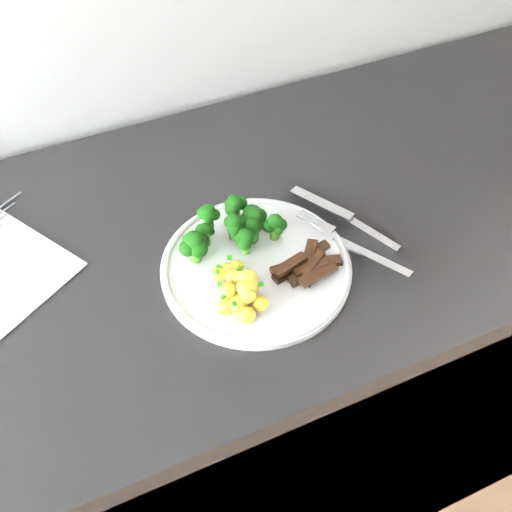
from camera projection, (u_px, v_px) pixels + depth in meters
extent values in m
cube|color=black|center=(198.00, 398.00, 1.25)|extent=(2.46, 0.61, 0.92)
cylinder|color=white|center=(256.00, 268.00, 0.87)|extent=(0.27, 0.27, 0.01)
torus|color=white|center=(256.00, 265.00, 0.86)|extent=(0.27, 0.27, 0.01)
cylinder|color=#356C1A|center=(234.00, 232.00, 0.87)|extent=(0.01, 0.01, 0.02)
sphere|color=black|center=(239.00, 222.00, 0.87)|extent=(0.02, 0.02, 0.02)
sphere|color=black|center=(229.00, 222.00, 0.87)|extent=(0.02, 0.02, 0.02)
sphere|color=black|center=(234.00, 229.00, 0.86)|extent=(0.02, 0.02, 0.02)
sphere|color=black|center=(234.00, 221.00, 0.86)|extent=(0.02, 0.02, 0.02)
cylinder|color=#356C1A|center=(253.00, 227.00, 0.89)|extent=(0.02, 0.02, 0.02)
sphere|color=black|center=(259.00, 216.00, 0.88)|extent=(0.02, 0.02, 0.02)
sphere|color=black|center=(251.00, 213.00, 0.89)|extent=(0.02, 0.02, 0.02)
sphere|color=black|center=(247.00, 221.00, 0.88)|extent=(0.02, 0.02, 0.02)
sphere|color=black|center=(255.00, 224.00, 0.87)|extent=(0.02, 0.02, 0.02)
sphere|color=black|center=(253.00, 214.00, 0.87)|extent=(0.03, 0.03, 0.03)
cylinder|color=#356C1A|center=(206.00, 240.00, 0.88)|extent=(0.01, 0.01, 0.02)
sphere|color=black|center=(210.00, 232.00, 0.87)|extent=(0.01, 0.01, 0.01)
sphere|color=black|center=(202.00, 230.00, 0.87)|extent=(0.02, 0.02, 0.02)
sphere|color=black|center=(203.00, 238.00, 0.87)|extent=(0.01, 0.01, 0.01)
sphere|color=black|center=(205.00, 230.00, 0.86)|extent=(0.02, 0.02, 0.02)
cylinder|color=#356C1A|center=(235.00, 213.00, 0.90)|extent=(0.01, 0.01, 0.02)
sphere|color=black|center=(240.00, 203.00, 0.89)|extent=(0.02, 0.02, 0.02)
sphere|color=black|center=(230.00, 204.00, 0.89)|extent=(0.02, 0.02, 0.02)
sphere|color=black|center=(232.00, 209.00, 0.88)|extent=(0.02, 0.02, 0.02)
sphere|color=black|center=(235.00, 202.00, 0.88)|extent=(0.02, 0.02, 0.02)
cylinder|color=#356C1A|center=(209.00, 223.00, 0.89)|extent=(0.01, 0.01, 0.02)
sphere|color=black|center=(214.00, 215.00, 0.88)|extent=(0.02, 0.02, 0.02)
sphere|color=black|center=(203.00, 213.00, 0.88)|extent=(0.02, 0.02, 0.02)
sphere|color=black|center=(208.00, 220.00, 0.87)|extent=(0.01, 0.01, 0.01)
sphere|color=black|center=(208.00, 212.00, 0.87)|extent=(0.02, 0.02, 0.02)
cylinder|color=#356C1A|center=(275.00, 233.00, 0.89)|extent=(0.01, 0.01, 0.02)
sphere|color=black|center=(281.00, 225.00, 0.88)|extent=(0.02, 0.02, 0.02)
sphere|color=black|center=(271.00, 222.00, 0.88)|extent=(0.02, 0.02, 0.02)
sphere|color=black|center=(269.00, 226.00, 0.87)|extent=(0.02, 0.02, 0.02)
sphere|color=black|center=(278.00, 230.00, 0.87)|extent=(0.01, 0.01, 0.01)
sphere|color=black|center=(275.00, 222.00, 0.87)|extent=(0.02, 0.02, 0.02)
cylinder|color=#356C1A|center=(195.00, 253.00, 0.86)|extent=(0.02, 0.02, 0.02)
sphere|color=black|center=(201.00, 241.00, 0.85)|extent=(0.02, 0.02, 0.02)
sphere|color=black|center=(190.00, 240.00, 0.85)|extent=(0.02, 0.02, 0.02)
sphere|color=black|center=(188.00, 248.00, 0.84)|extent=(0.02, 0.02, 0.02)
sphere|color=black|center=(199.00, 249.00, 0.84)|extent=(0.03, 0.03, 0.03)
sphere|color=black|center=(194.00, 241.00, 0.84)|extent=(0.03, 0.03, 0.03)
cylinder|color=#356C1A|center=(246.00, 246.00, 0.87)|extent=(0.01, 0.01, 0.02)
sphere|color=black|center=(252.00, 238.00, 0.86)|extent=(0.02, 0.02, 0.02)
sphere|color=black|center=(240.00, 236.00, 0.86)|extent=(0.02, 0.02, 0.02)
sphere|color=black|center=(245.00, 244.00, 0.85)|extent=(0.02, 0.02, 0.02)
sphere|color=black|center=(246.00, 236.00, 0.85)|extent=(0.02, 0.02, 0.02)
cylinder|color=#356C1A|center=(252.00, 236.00, 0.88)|extent=(0.01, 0.01, 0.02)
sphere|color=black|center=(257.00, 226.00, 0.88)|extent=(0.02, 0.02, 0.02)
sphere|color=black|center=(249.00, 224.00, 0.88)|extent=(0.02, 0.02, 0.02)
sphere|color=black|center=(246.00, 230.00, 0.87)|extent=(0.02, 0.02, 0.02)
sphere|color=black|center=(253.00, 233.00, 0.87)|extent=(0.02, 0.02, 0.02)
sphere|color=black|center=(252.00, 225.00, 0.87)|extent=(0.02, 0.02, 0.02)
ellipsoid|color=yellow|center=(238.00, 285.00, 0.83)|extent=(0.02, 0.02, 0.02)
ellipsoid|color=yellow|center=(238.00, 291.00, 0.82)|extent=(0.03, 0.03, 0.02)
ellipsoid|color=yellow|center=(236.00, 291.00, 0.82)|extent=(0.02, 0.02, 0.02)
ellipsoid|color=yellow|center=(238.00, 304.00, 0.80)|extent=(0.03, 0.03, 0.03)
ellipsoid|color=yellow|center=(220.00, 273.00, 0.84)|extent=(0.02, 0.02, 0.02)
ellipsoid|color=yellow|center=(260.00, 303.00, 0.81)|extent=(0.02, 0.02, 0.02)
ellipsoid|color=yellow|center=(238.00, 300.00, 0.81)|extent=(0.02, 0.02, 0.02)
ellipsoid|color=yellow|center=(226.00, 306.00, 0.80)|extent=(0.03, 0.02, 0.02)
ellipsoid|color=yellow|center=(239.00, 292.00, 0.82)|extent=(0.02, 0.02, 0.02)
ellipsoid|color=yellow|center=(249.00, 288.00, 0.80)|extent=(0.03, 0.03, 0.02)
ellipsoid|color=yellow|center=(236.00, 267.00, 0.85)|extent=(0.02, 0.02, 0.02)
ellipsoid|color=yellow|center=(227.00, 270.00, 0.84)|extent=(0.02, 0.02, 0.02)
ellipsoid|color=yellow|center=(241.00, 278.00, 0.81)|extent=(0.02, 0.02, 0.02)
ellipsoid|color=yellow|center=(245.00, 288.00, 0.80)|extent=(0.02, 0.02, 0.02)
ellipsoid|color=yellow|center=(248.00, 279.00, 0.81)|extent=(0.03, 0.03, 0.03)
ellipsoid|color=yellow|center=(246.00, 315.00, 0.79)|extent=(0.03, 0.02, 0.02)
ellipsoid|color=yellow|center=(249.00, 295.00, 0.80)|extent=(0.02, 0.02, 0.02)
ellipsoid|color=yellow|center=(228.00, 290.00, 0.80)|extent=(0.02, 0.02, 0.02)
ellipsoid|color=yellow|center=(232.00, 276.00, 0.82)|extent=(0.02, 0.02, 0.02)
cube|color=#1F670C|center=(242.00, 283.00, 0.81)|extent=(0.01, 0.01, 0.00)
cube|color=#1F670C|center=(229.00, 257.00, 0.83)|extent=(0.01, 0.01, 0.00)
cube|color=#1F670C|center=(217.00, 272.00, 0.81)|extent=(0.01, 0.01, 0.00)
cube|color=#1F670C|center=(234.00, 304.00, 0.78)|extent=(0.01, 0.01, 0.00)
cube|color=#1F670C|center=(249.00, 293.00, 0.80)|extent=(0.01, 0.01, 0.00)
cube|color=#1F670C|center=(247.00, 271.00, 0.81)|extent=(0.01, 0.01, 0.00)
cube|color=#1F670C|center=(251.00, 281.00, 0.80)|extent=(0.01, 0.01, 0.00)
cube|color=#1F670C|center=(223.00, 297.00, 0.78)|extent=(0.01, 0.01, 0.00)
cube|color=#1F670C|center=(240.00, 268.00, 0.82)|extent=(0.01, 0.01, 0.00)
cube|color=#1F670C|center=(220.00, 284.00, 0.80)|extent=(0.01, 0.01, 0.00)
cube|color=#1F670C|center=(219.00, 267.00, 0.81)|extent=(0.01, 0.01, 0.00)
cube|color=#1F670C|center=(261.00, 284.00, 0.80)|extent=(0.01, 0.01, 0.00)
cube|color=#1F670C|center=(241.00, 279.00, 0.80)|extent=(0.01, 0.01, 0.00)
cube|color=#1F670C|center=(247.00, 274.00, 0.81)|extent=(0.01, 0.01, 0.00)
cube|color=black|center=(300.00, 272.00, 0.85)|extent=(0.06, 0.03, 0.01)
cube|color=black|center=(287.00, 273.00, 0.85)|extent=(0.05, 0.02, 0.01)
cube|color=black|center=(308.00, 269.00, 0.85)|extent=(0.04, 0.05, 0.01)
cube|color=black|center=(291.00, 266.00, 0.85)|extent=(0.06, 0.01, 0.01)
cube|color=black|center=(326.00, 262.00, 0.86)|extent=(0.05, 0.03, 0.01)
cube|color=black|center=(308.00, 275.00, 0.84)|extent=(0.06, 0.02, 0.01)
cube|color=black|center=(311.00, 269.00, 0.85)|extent=(0.06, 0.02, 0.01)
cube|color=black|center=(313.00, 264.00, 0.84)|extent=(0.05, 0.03, 0.01)
cube|color=black|center=(309.00, 258.00, 0.85)|extent=(0.05, 0.06, 0.02)
cube|color=black|center=(313.00, 253.00, 0.86)|extent=(0.06, 0.02, 0.01)
cube|color=black|center=(318.00, 274.00, 0.83)|extent=(0.06, 0.03, 0.01)
cube|color=black|center=(311.00, 268.00, 0.84)|extent=(0.05, 0.02, 0.01)
cube|color=black|center=(290.00, 265.00, 0.84)|extent=(0.05, 0.02, 0.01)
cube|color=black|center=(314.00, 264.00, 0.85)|extent=(0.05, 0.03, 0.01)
cube|color=silver|center=(371.00, 256.00, 0.86)|extent=(0.07, 0.12, 0.02)
cube|color=silver|center=(325.00, 228.00, 0.89)|extent=(0.03, 0.03, 0.01)
cylinder|color=silver|center=(314.00, 217.00, 0.91)|extent=(0.02, 0.04, 0.00)
cylinder|color=silver|center=(312.00, 218.00, 0.91)|extent=(0.02, 0.04, 0.00)
cylinder|color=silver|center=(310.00, 220.00, 0.90)|extent=(0.02, 0.04, 0.00)
cylinder|color=silver|center=(308.00, 222.00, 0.90)|extent=(0.02, 0.04, 0.00)
cube|color=silver|center=(322.00, 203.00, 0.94)|extent=(0.06, 0.11, 0.01)
cube|color=silver|center=(372.00, 235.00, 0.91)|extent=(0.05, 0.09, 0.02)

